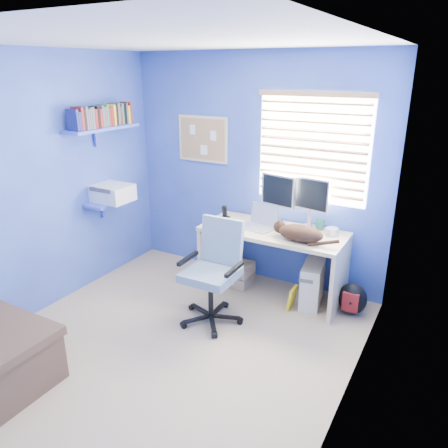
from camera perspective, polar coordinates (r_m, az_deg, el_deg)
The scene contains 21 objects.
floor at distance 4.08m, azimuth -6.55°, elevation -15.09°, with size 3.00×3.20×0.00m, color tan.
ceiling at distance 3.36m, azimuth -8.33°, elevation 22.65°, with size 3.00×3.20×0.00m, color white.
wall_back at distance 4.85m, azimuth 3.98°, elevation 6.96°, with size 3.00×0.01×2.50m, color #3146A8.
wall_left at distance 4.55m, azimuth -22.81°, elevation 4.59°, with size 0.01×3.20×2.50m, color #3146A8.
wall_right at distance 2.93m, azimuth 17.09°, elevation -2.59°, with size 0.01×3.20×2.50m, color #3146A8.
desk at distance 4.68m, azimuth 6.30°, elevation -5.01°, with size 1.49×0.65×0.74m, color beige.
laptop at distance 4.53m, azimuth 4.41°, elevation 0.76°, with size 0.33×0.26×0.22m, color silver.
monitor_left at distance 4.64m, azimuth 7.11°, elevation 3.22°, with size 0.40×0.12×0.54m, color silver.
monitor_right at distance 4.56m, azimuth 11.28°, elevation 2.67°, with size 0.40×0.12×0.54m, color silver.
phone at distance 4.75m, azimuth 0.10°, elevation 1.42°, with size 0.09×0.11×0.17m, color black.
mug at distance 4.61m, azimuth 12.42°, elevation -0.12°, with size 0.10×0.09×0.10m, color #226A4B.
cd_spindle at distance 4.49m, azimuth 13.91°, elevation -0.95°, with size 0.13×0.13×0.07m, color silver.
cat at distance 4.26m, azimuth 9.98°, elevation -1.20°, with size 0.44×0.23×0.16m, color black.
tower_pc at distance 4.61m, azimuth 11.45°, elevation -7.67°, with size 0.19×0.44×0.45m, color beige.
drawer_boxes at distance 4.95m, azimuth 1.59°, elevation -6.42°, with size 0.35×0.28×0.27m, color tan.
yellow_book at distance 4.53m, azimuth 8.85°, elevation -9.53°, with size 0.03×0.17×0.24m, color yellow.
backpack at distance 4.56m, azimuth 16.43°, elevation -9.32°, with size 0.28×0.21×0.33m, color black.
office_chair at distance 4.20m, azimuth -1.40°, elevation -7.92°, with size 0.58×0.58×0.98m.
window_blinds at distance 4.53m, azimuth 11.44°, elevation 9.57°, with size 1.15×0.05×1.10m.
corkboard at distance 5.08m, azimuth -2.79°, elevation 11.02°, with size 0.64×0.02×0.52m.
wall_shelves at distance 4.89m, azimuth -15.14°, elevation 8.63°, with size 0.42×0.90×1.05m.
Camera 1 is at (2.02, -2.68, 2.32)m, focal length 35.00 mm.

